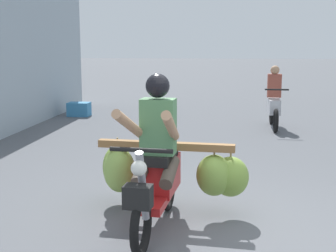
{
  "coord_description": "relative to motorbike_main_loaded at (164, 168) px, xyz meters",
  "views": [
    {
      "loc": [
        -0.13,
        -4.31,
        1.86
      ],
      "look_at": [
        -0.78,
        1.16,
        0.9
      ],
      "focal_mm": 50.17,
      "sensor_mm": 36.0,
      "label": 1
    }
  ],
  "objects": [
    {
      "name": "ground_plane",
      "position": [
        0.75,
        -0.48,
        -0.56
      ],
      "size": [
        120.0,
        120.0,
        0.0
      ],
      "primitive_type": "plane",
      "color": "#56595E"
    },
    {
      "name": "motorbike_distant_ahead_left",
      "position": [
        1.74,
        5.88,
        0.0
      ],
      "size": [
        0.5,
        1.62,
        1.4
      ],
      "color": "black",
      "rests_on": "ground"
    },
    {
      "name": "motorbike_main_loaded",
      "position": [
        0.0,
        0.0,
        0.0
      ],
      "size": [
        1.72,
        1.83,
        1.58
      ],
      "color": "black",
      "rests_on": "ground"
    },
    {
      "name": "produce_crate",
      "position": [
        -3.15,
        7.08,
        -0.38
      ],
      "size": [
        0.56,
        0.4,
        0.36
      ],
      "primitive_type": "cube",
      "color": "teal",
      "rests_on": "ground"
    }
  ]
}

